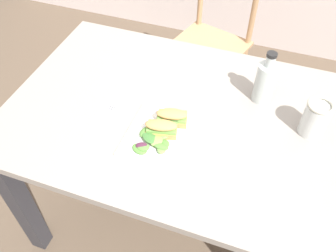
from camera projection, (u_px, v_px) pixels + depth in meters
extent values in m
plane|color=brown|center=(163.00, 233.00, 1.79)|extent=(8.32, 8.32, 0.00)
cube|color=gray|center=(185.00, 117.00, 1.33)|extent=(1.31, 0.86, 0.03)
cube|color=#2D2D33|center=(21.00, 203.00, 1.50)|extent=(0.07, 0.07, 0.71)
cube|color=#2D2D33|center=(100.00, 93.00, 1.96)|extent=(0.07, 0.07, 0.71)
cube|color=#2D2D33|center=(325.00, 150.00, 1.69)|extent=(0.07, 0.07, 0.71)
cylinder|color=tan|center=(166.00, 82.00, 2.23)|extent=(0.03, 0.03, 0.43)
cylinder|color=tan|center=(214.00, 104.00, 2.10)|extent=(0.03, 0.03, 0.43)
cylinder|color=tan|center=(196.00, 55.00, 2.42)|extent=(0.03, 0.03, 0.43)
cylinder|color=tan|center=(241.00, 74.00, 2.29)|extent=(0.03, 0.03, 0.43)
cube|color=tan|center=(207.00, 48.00, 2.09)|extent=(0.49, 0.49, 0.02)
cylinder|color=tan|center=(254.00, 9.00, 1.96)|extent=(0.03, 0.03, 0.42)
cube|color=white|center=(164.00, 137.00, 1.23)|extent=(0.25, 0.25, 0.01)
cube|color=tan|center=(162.00, 132.00, 1.23)|extent=(0.11, 0.07, 0.02)
cube|color=#6B9E47|center=(162.00, 127.00, 1.22)|extent=(0.11, 0.08, 0.01)
ellipsoid|color=tan|center=(162.00, 125.00, 1.21)|extent=(0.12, 0.07, 0.02)
cube|color=tan|center=(172.00, 121.00, 1.26)|extent=(0.11, 0.07, 0.02)
cube|color=#6B9E47|center=(172.00, 116.00, 1.26)|extent=(0.11, 0.08, 0.01)
ellipsoid|color=tan|center=(172.00, 114.00, 1.24)|extent=(0.12, 0.07, 0.02)
ellipsoid|color=#3D7033|center=(154.00, 131.00, 1.23)|extent=(0.07, 0.06, 0.02)
ellipsoid|color=#6B9E47|center=(164.00, 134.00, 1.22)|extent=(0.07, 0.07, 0.01)
ellipsoid|color=#518438|center=(161.00, 146.00, 1.18)|extent=(0.05, 0.03, 0.01)
ellipsoid|color=#6B9E47|center=(156.00, 133.00, 1.22)|extent=(0.03, 0.06, 0.01)
ellipsoid|color=#518438|center=(165.00, 144.00, 1.20)|extent=(0.05, 0.05, 0.01)
ellipsoid|color=#518438|center=(147.00, 131.00, 1.23)|extent=(0.06, 0.07, 0.02)
ellipsoid|color=#84A84C|center=(155.00, 141.00, 1.20)|extent=(0.05, 0.05, 0.01)
ellipsoid|color=#4C2338|center=(142.00, 146.00, 1.18)|extent=(0.05, 0.04, 0.02)
ellipsoid|color=#518438|center=(143.00, 147.00, 1.18)|extent=(0.05, 0.05, 0.02)
ellipsoid|color=#3D7033|center=(156.00, 140.00, 1.20)|extent=(0.06, 0.05, 0.01)
ellipsoid|color=#518438|center=(140.00, 149.00, 1.18)|extent=(0.07, 0.06, 0.01)
ellipsoid|color=#3D7033|center=(149.00, 137.00, 1.20)|extent=(0.07, 0.07, 0.01)
ellipsoid|color=#6B9E47|center=(162.00, 149.00, 1.18)|extent=(0.04, 0.05, 0.01)
ellipsoid|color=#84A84C|center=(155.00, 140.00, 1.20)|extent=(0.06, 0.06, 0.01)
cube|color=silver|center=(105.00, 124.00, 1.28)|extent=(0.11, 0.21, 0.00)
cube|color=silver|center=(103.00, 128.00, 1.26)|extent=(0.03, 0.14, 0.00)
cube|color=silver|center=(112.00, 109.00, 1.32)|extent=(0.03, 0.05, 0.00)
cube|color=#38383D|center=(114.00, 108.00, 1.33)|extent=(0.01, 0.03, 0.00)
cube|color=#38383D|center=(112.00, 108.00, 1.33)|extent=(0.01, 0.03, 0.00)
cube|color=#38383D|center=(110.00, 107.00, 1.33)|extent=(0.01, 0.03, 0.00)
cylinder|color=#472819|center=(263.00, 88.00, 1.33)|extent=(0.07, 0.07, 0.11)
cylinder|color=#B2BCB7|center=(265.00, 83.00, 1.31)|extent=(0.07, 0.07, 0.16)
cylinder|color=#B2BCB7|center=(270.00, 61.00, 1.24)|extent=(0.03, 0.03, 0.04)
cylinder|color=black|center=(272.00, 55.00, 1.22)|extent=(0.04, 0.04, 0.01)
cylinder|color=#C67528|center=(314.00, 122.00, 1.22)|extent=(0.08, 0.08, 0.10)
cylinder|color=silver|center=(315.00, 119.00, 1.21)|extent=(0.09, 0.09, 0.12)
torus|color=#B7B29E|center=(321.00, 105.00, 1.16)|extent=(0.09, 0.09, 0.01)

